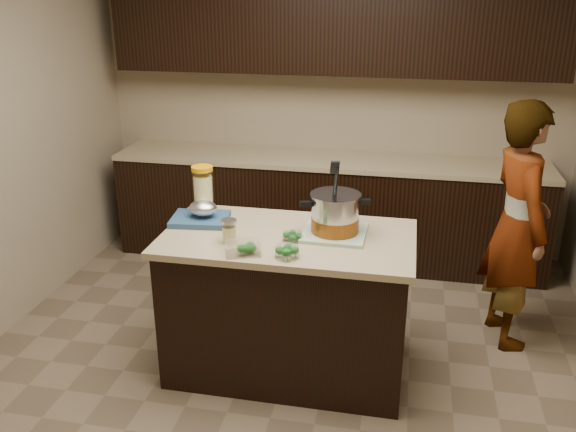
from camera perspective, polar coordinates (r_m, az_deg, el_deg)
name	(u,v)px	position (r m, az deg, el deg)	size (l,w,h in m)	color
ground_plane	(288,366)	(3.97, 0.00, -13.88)	(4.00, 4.00, 0.00)	brown
room_shell	(288,94)	(3.30, 0.00, 11.34)	(4.04, 4.04, 2.72)	tan
back_cabinets	(329,152)	(5.14, 3.88, 6.03)	(3.60, 0.63, 2.33)	black
island	(288,303)	(3.72, 0.00, -8.17)	(1.46, 0.81, 0.90)	black
dish_towel	(335,233)	(3.55, 4.38, -1.57)	(0.36, 0.36, 0.02)	#678B5D
stock_pot	(335,216)	(3.51, 4.43, 0.04)	(0.40, 0.37, 0.41)	#B7B7BC
lemonade_pitcher	(203,194)	(3.80, -7.93, 2.10)	(0.16, 0.16, 0.32)	#D3CE81
mason_jar	(229,232)	(3.42, -5.52, -1.49)	(0.12, 0.12, 0.15)	#D3CE81
broccoli_tub_left	(292,237)	(3.45, 0.40, -1.97)	(0.12, 0.12, 0.05)	silver
broccoli_tub_right	(287,253)	(3.24, -0.09, -3.45)	(0.15, 0.15, 0.06)	silver
broccoli_tub_rect	(243,249)	(3.29, -4.28, -3.06)	(0.22, 0.19, 0.07)	silver
blue_tray	(201,215)	(3.75, -8.12, 0.09)	(0.37, 0.31, 0.13)	navy
person	(517,226)	(4.17, 20.67, -0.86)	(0.59, 0.39, 1.62)	gray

